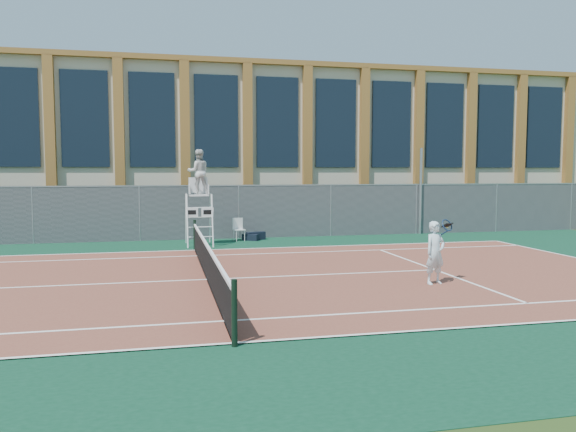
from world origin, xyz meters
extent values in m
plane|color=#233814|center=(0.00, 0.00, 0.00)|extent=(120.00, 120.00, 0.00)
cube|color=#0B331F|center=(0.00, 1.00, 0.01)|extent=(36.00, 20.00, 0.01)
cube|color=brown|center=(0.00, 0.00, 0.02)|extent=(23.77, 10.97, 0.02)
cylinder|color=black|center=(0.00, -5.60, 0.55)|extent=(0.10, 0.10, 1.10)
cylinder|color=black|center=(0.00, 5.60, 0.55)|extent=(0.10, 0.10, 1.10)
cube|color=black|center=(0.00, 0.00, 0.46)|extent=(0.03, 11.00, 0.86)
cube|color=white|center=(0.00, 0.00, 0.92)|extent=(0.06, 11.20, 0.07)
cube|color=black|center=(0.00, 10.00, 1.10)|extent=(40.00, 1.40, 2.20)
cube|color=beige|center=(0.00, 18.00, 4.00)|extent=(44.00, 10.00, 8.00)
cube|color=brown|center=(0.00, 18.00, 8.10)|extent=(45.00, 10.60, 0.25)
cylinder|color=#9EA0A5|center=(10.14, 8.70, 1.92)|extent=(0.12, 0.12, 3.83)
cylinder|color=white|center=(-0.22, 6.49, 0.96)|extent=(0.06, 0.55, 2.00)
cylinder|color=white|center=(0.71, 6.49, 0.96)|extent=(0.06, 0.55, 2.00)
cylinder|color=white|center=(-0.22, 7.51, 0.96)|extent=(0.06, 0.55, 2.00)
cylinder|color=white|center=(0.71, 7.51, 0.96)|extent=(0.06, 0.55, 2.00)
cube|color=white|center=(0.24, 7.00, 1.91)|extent=(0.72, 0.62, 0.06)
cube|color=white|center=(0.24, 7.29, 2.27)|extent=(0.72, 0.05, 0.62)
cube|color=white|center=(-0.04, 6.59, 1.29)|extent=(0.45, 0.03, 0.35)
cube|color=white|center=(0.53, 6.59, 1.29)|extent=(0.45, 0.03, 0.35)
imported|color=silver|center=(0.24, 7.05, 2.78)|extent=(0.88, 0.71, 1.69)
cube|color=silver|center=(1.90, 7.98, 0.45)|extent=(0.49, 0.49, 0.04)
cube|color=silver|center=(1.87, 8.17, 0.69)|extent=(0.42, 0.12, 0.45)
cylinder|color=silver|center=(1.77, 7.78, 0.22)|extent=(0.03, 0.03, 0.42)
cylinder|color=silver|center=(2.10, 7.85, 0.22)|extent=(0.03, 0.03, 0.42)
cylinder|color=silver|center=(1.70, 8.12, 0.22)|extent=(0.03, 0.03, 0.42)
cylinder|color=silver|center=(2.04, 8.18, 0.22)|extent=(0.03, 0.03, 0.42)
cube|color=black|center=(2.60, 8.14, 0.17)|extent=(0.81, 0.50, 0.32)
cube|color=black|center=(2.36, 7.96, 0.14)|extent=(0.70, 0.59, 0.26)
imported|color=silver|center=(5.45, -1.81, 0.81)|extent=(0.65, 0.51, 1.56)
torus|color=#112441|center=(5.87, -1.60, 1.46)|extent=(0.38, 0.30, 0.30)
sphere|color=#CCE533|center=(5.97, -1.42, 1.41)|extent=(0.07, 0.07, 0.07)
camera|label=1|loc=(-1.09, -14.38, 2.83)|focal=35.00mm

